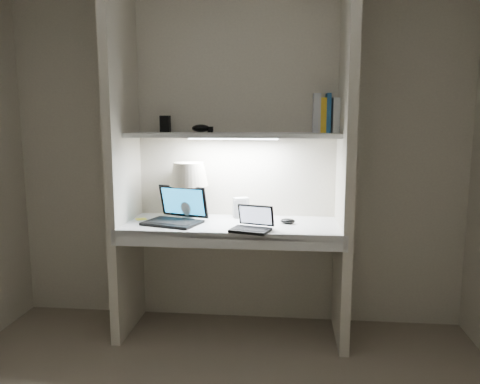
# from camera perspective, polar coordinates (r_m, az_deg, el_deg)

# --- Properties ---
(back_wall) EXTENTS (3.20, 0.01, 2.50)m
(back_wall) POSITION_cam_1_polar(r_m,az_deg,el_deg) (3.32, -0.46, 5.34)
(back_wall) COLOR #BDB4A2
(back_wall) RESTS_ON floor
(alcove_panel_left) EXTENTS (0.06, 0.55, 2.50)m
(alcove_panel_left) POSITION_cam_1_polar(r_m,az_deg,el_deg) (3.22, -14.09, 4.96)
(alcove_panel_left) COLOR #BDB4A2
(alcove_panel_left) RESTS_ON floor
(alcove_panel_right) EXTENTS (0.06, 0.55, 2.50)m
(alcove_panel_right) POSITION_cam_1_polar(r_m,az_deg,el_deg) (3.05, 12.78, 4.80)
(alcove_panel_right) COLOR #BDB4A2
(alcove_panel_right) RESTS_ON floor
(desk) EXTENTS (1.40, 0.55, 0.04)m
(desk) POSITION_cam_1_polar(r_m,az_deg,el_deg) (3.12, -1.00, -4.17)
(desk) COLOR white
(desk) RESTS_ON alcove_panel_left
(desk_apron) EXTENTS (1.46, 0.03, 0.10)m
(desk_apron) POSITION_cam_1_polar(r_m,az_deg,el_deg) (2.88, -1.62, -5.92)
(desk_apron) COLOR silver
(desk_apron) RESTS_ON desk
(shelf) EXTENTS (1.40, 0.36, 0.03)m
(shelf) POSITION_cam_1_polar(r_m,az_deg,el_deg) (3.14, -0.82, 6.96)
(shelf) COLOR silver
(shelf) RESTS_ON back_wall
(strip_light) EXTENTS (0.60, 0.04, 0.02)m
(strip_light) POSITION_cam_1_polar(r_m,az_deg,el_deg) (3.14, -0.82, 6.56)
(strip_light) COLOR white
(strip_light) RESTS_ON shelf
(table_lamp) EXTENTS (0.27, 0.27, 0.39)m
(table_lamp) POSITION_cam_1_polar(r_m,az_deg,el_deg) (3.24, -6.25, 1.36)
(table_lamp) COLOR white
(table_lamp) RESTS_ON desk
(laptop_main) EXTENTS (0.43, 0.40, 0.24)m
(laptop_main) POSITION_cam_1_polar(r_m,az_deg,el_deg) (3.16, -7.74, -2.73)
(laptop_main) COLOR black
(laptop_main) RESTS_ON desk
(laptop_netbook) EXTENTS (0.28, 0.26, 0.15)m
(laptop_netbook) POSITION_cam_1_polar(r_m,az_deg,el_deg) (2.91, 1.52, -3.99)
(laptop_netbook) COLOR black
(laptop_netbook) RESTS_ON desk
(speaker) EXTENTS (0.12, 0.11, 0.14)m
(speaker) POSITION_cam_1_polar(r_m,az_deg,el_deg) (3.28, 0.11, -1.92)
(speaker) COLOR silver
(speaker) RESTS_ON desk
(mouse) EXTENTS (0.11, 0.08, 0.04)m
(mouse) POSITION_cam_1_polar(r_m,az_deg,el_deg) (3.11, 5.84, -3.55)
(mouse) COLOR black
(mouse) RESTS_ON desk
(cable_coil) EXTENTS (0.14, 0.14, 0.01)m
(cable_coil) POSITION_cam_1_polar(r_m,az_deg,el_deg) (3.23, 2.38, -3.25)
(cable_coil) COLOR black
(cable_coil) RESTS_ON desk
(sticky_note) EXTENTS (0.10, 0.10, 0.00)m
(sticky_note) POSITION_cam_1_polar(r_m,az_deg,el_deg) (3.31, -11.96, -3.24)
(sticky_note) COLOR yellow
(sticky_note) RESTS_ON desk
(book_row) EXTENTS (0.25, 0.17, 0.26)m
(book_row) POSITION_cam_1_polar(r_m,az_deg,el_deg) (3.24, 11.01, 9.29)
(book_row) COLOR #BDBDBD
(book_row) RESTS_ON shelf
(shelf_box) EXTENTS (0.07, 0.05, 0.11)m
(shelf_box) POSITION_cam_1_polar(r_m,az_deg,el_deg) (3.33, -9.10, 8.20)
(shelf_box) COLOR black
(shelf_box) RESTS_ON shelf
(shelf_gadget) EXTENTS (0.14, 0.11, 0.05)m
(shelf_gadget) POSITION_cam_1_polar(r_m,az_deg,el_deg) (3.25, -4.80, 7.75)
(shelf_gadget) COLOR black
(shelf_gadget) RESTS_ON shelf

